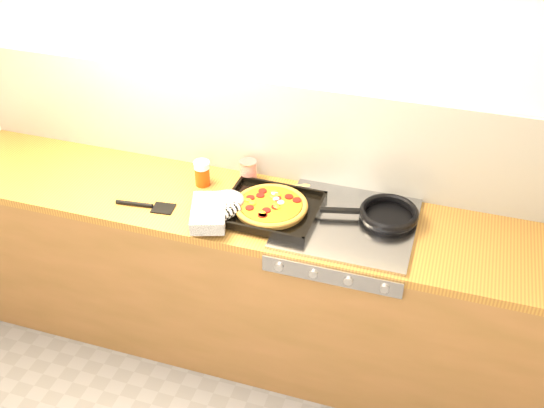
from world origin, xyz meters
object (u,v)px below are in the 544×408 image
(pizza_on_tray, at_px, (254,207))
(tomato_can, at_px, (248,172))
(juice_glass, at_px, (202,173))
(frying_pan, at_px, (387,214))

(pizza_on_tray, distance_m, tomato_can, 0.28)
(tomato_can, xyz_separation_m, juice_glass, (-0.21, -0.09, 0.01))
(frying_pan, distance_m, juice_glass, 0.91)
(juice_glass, bearing_deg, tomato_can, 23.01)
(tomato_can, distance_m, juice_glass, 0.22)
(pizza_on_tray, xyz_separation_m, frying_pan, (0.58, 0.14, -0.01))
(frying_pan, bearing_deg, tomato_can, 170.61)
(pizza_on_tray, relative_size, tomato_can, 4.79)
(pizza_on_tray, bearing_deg, juice_glass, 152.56)
(tomato_can, bearing_deg, juice_glass, -156.99)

